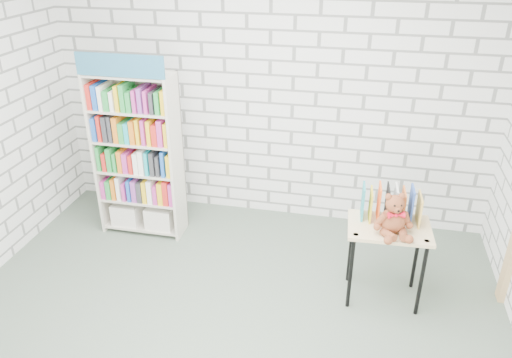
# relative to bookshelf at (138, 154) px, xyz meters

# --- Properties ---
(ground) EXTENTS (4.50, 4.50, 0.00)m
(ground) POSITION_rel_bookshelf_xyz_m (1.19, -1.36, -0.85)
(ground) COLOR #4E5D4E
(ground) RESTS_ON ground
(room_shell) EXTENTS (4.52, 4.02, 2.81)m
(room_shell) POSITION_rel_bookshelf_xyz_m (1.19, -1.36, 0.93)
(room_shell) COLOR silver
(room_shell) RESTS_ON ground
(bookshelf) EXTENTS (0.83, 0.32, 1.87)m
(bookshelf) POSITION_rel_bookshelf_xyz_m (0.00, 0.00, 0.00)
(bookshelf) COLOR beige
(bookshelf) RESTS_ON ground
(display_table) EXTENTS (0.68, 0.48, 0.71)m
(display_table) POSITION_rel_bookshelf_xyz_m (2.41, -0.59, -0.25)
(display_table) COLOR #D4B67F
(display_table) RESTS_ON ground
(table_books) EXTENTS (0.47, 0.22, 0.27)m
(table_books) POSITION_rel_bookshelf_xyz_m (2.41, -0.48, -0.01)
(table_books) COLOR teal
(table_books) RESTS_ON display_table
(teddy_bear) EXTENTS (0.31, 0.30, 0.34)m
(teddy_bear) POSITION_rel_bookshelf_xyz_m (2.43, -0.69, -0.01)
(teddy_bear) COLOR brown
(teddy_bear) RESTS_ON display_table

